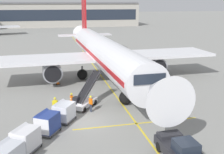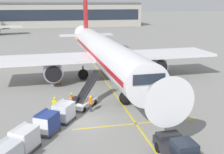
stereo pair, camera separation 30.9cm
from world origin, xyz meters
name	(u,v)px [view 1 (the left image)]	position (x,y,z in m)	size (l,w,h in m)	color
ground_plane	(86,122)	(0.00, 0.00, 0.00)	(600.00, 600.00, 0.00)	gray
parked_airplane	(104,53)	(4.60, 14.09, 3.93)	(32.50, 43.02, 14.55)	white
belt_loader	(84,99)	(0.41, 3.98, 0.92)	(4.09, 4.83, 3.41)	silver
baggage_cart_lead	(64,111)	(-1.98, 0.66, 1.00)	(2.41, 2.73, 1.91)	#515156
baggage_cart_second	(47,122)	(-3.51, -1.53, 1.00)	(2.41, 2.73, 1.91)	#515156
baggage_cart_third	(25,139)	(-5.11, -4.12, 1.00)	(2.41, 2.73, 1.91)	#515156
pushback_tug	(180,150)	(5.70, -7.92, 0.83)	(2.25, 4.47, 1.83)	#232328
ground_crew_by_loader	(55,104)	(-2.71, 2.75, 1.00)	(0.57, 0.29, 1.74)	#514C42
ground_crew_by_carts	(91,103)	(0.85, 2.41, 1.00)	(0.37, 0.53, 1.74)	#333847
ground_crew_marshaller	(72,100)	(-0.98, 3.69, 1.00)	(0.36, 0.54, 1.74)	#333847
ground_crew_wingwalker	(62,112)	(-2.16, 0.61, 1.00)	(0.41, 0.50, 1.74)	black
safety_cone_engine_keepout	(58,82)	(-2.08, 13.17, 0.31)	(0.57, 0.57, 0.65)	black
apron_guidance_line_lead_in	(105,81)	(4.55, 13.36, 0.00)	(0.20, 110.00, 0.01)	yellow
apron_guidance_line_stop_bar	(137,123)	(4.62, -1.39, 0.00)	(12.00, 0.20, 0.01)	yellow
terminal_building	(29,14)	(-11.33, 110.89, 5.48)	(100.09, 19.04, 11.06)	#A8A399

